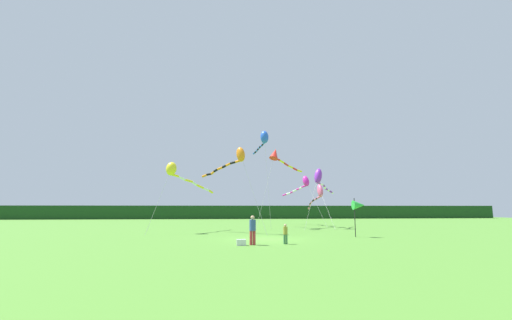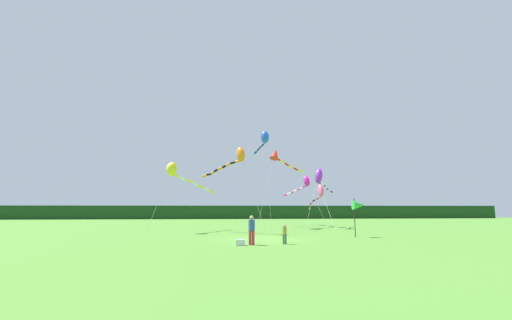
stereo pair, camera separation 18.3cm
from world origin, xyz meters
The scene contains 13 objects.
ground_plane centered at (0.00, 0.00, 0.00)m, with size 120.00×120.00×0.00m, color #4C842D.
distant_treeline centered at (0.00, 45.00, 1.29)m, with size 108.00×3.32×2.57m, color #193D19.
person_adult centered at (-1.15, -3.51, 0.94)m, with size 0.37×0.37×1.69m.
person_child centered at (0.84, -3.22, 0.66)m, with size 0.26×0.26×1.18m.
cooler_box centered at (-1.82, -3.72, 0.17)m, with size 0.53×0.34×0.35m, color silver.
banner_flag_pole centered at (7.22, 1.06, 2.31)m, with size 0.90×0.70×2.85m.
kite_rainbow centered at (8.16, 14.87, 3.80)m, with size 0.68×11.39×5.04m.
kite_yellow centered at (-7.05, 6.94, 5.29)m, with size 5.13×6.80×6.23m.
kite_red centered at (2.83, 11.78, 7.64)m, with size 6.00×6.08×8.54m.
kite_magenta centered at (7.10, 17.69, 5.17)m, with size 3.62×8.00×6.18m.
kite_blue centered at (1.70, 13.89, 9.95)m, with size 1.63×5.14×10.85m.
kite_orange centered at (-1.80, 5.52, 6.42)m, with size 5.47×5.53×7.41m.
kite_purple centered at (7.40, 11.79, 5.33)m, with size 5.09×6.28×6.46m.
Camera 1 is at (-2.96, -23.51, 2.13)m, focal length 23.77 mm.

